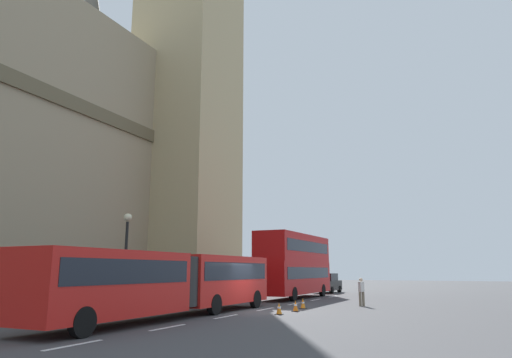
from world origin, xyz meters
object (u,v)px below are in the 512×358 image
Objects in this scene: sedan_lead at (327,283)px; pedestrian_near_cones at (361,291)px; traffic_cone_west at (279,309)px; traffic_cone_middle at (296,306)px; street_lamp at (126,253)px; traffic_cone_east at (303,303)px; articulated_bus at (173,279)px; double_decker_bus at (295,263)px.

sedan_lead is 16.72m from pedestrian_near_cones.
traffic_cone_middle is at bearing -4.49° from traffic_cone_west.
traffic_cone_middle is 0.11× the size of street_lamp.
sedan_lead is at bearing 11.81° from traffic_cone_middle.
traffic_cone_middle is at bearing -172.11° from traffic_cone_east.
traffic_cone_west is 0.11× the size of street_lamp.
street_lamp is at bearing 169.93° from sedan_lead.
sedan_lead is 0.83× the size of street_lamp.
articulated_bus is at bearing -179.47° from sedan_lead.
pedestrian_near_cones is at bearing -31.36° from articulated_bus.
street_lamp reaches higher than traffic_cone_west.
traffic_cone_west is 8.99m from street_lamp.
street_lamp is (1.86, 4.51, 1.31)m from articulated_bus.
traffic_cone_middle is 9.69m from street_lamp.
street_lamp is (-1.72, 8.38, 2.77)m from traffic_cone_west.
traffic_cone_middle is at bearing 154.44° from pedestrian_near_cones.
traffic_cone_west is at bearing -78.39° from street_lamp.
sedan_lead is 24.51m from street_lamp.
double_decker_bus is 8.86m from pedestrian_near_cones.
traffic_cone_west is 1.94m from traffic_cone_middle.
pedestrian_near_cones reaches higher than traffic_cone_west.
pedestrian_near_cones is (-5.80, -6.44, -1.80)m from double_decker_bus.
street_lamp reaches higher than pedestrian_near_cones.
sedan_lead is (9.52, 0.24, -1.80)m from double_decker_bus.
traffic_cone_west is at bearing -47.24° from articulated_bus.
traffic_cone_middle is at bearing -168.19° from sedan_lead.
double_decker_bus reaches higher than articulated_bus.
double_decker_bus is at bearing -178.58° from sedan_lead.
articulated_bus is 25.91m from sedan_lead.
street_lamp is at bearing 67.60° from articulated_bus.
traffic_cone_east is (7.47, -3.75, -1.46)m from articulated_bus.
traffic_cone_east is (3.89, 0.12, 0.00)m from traffic_cone_west.
articulated_bus is 27.68× the size of traffic_cone_middle.
double_decker_bus is 18.59× the size of traffic_cone_east.
traffic_cone_west is 3.89m from traffic_cone_east.
pedestrian_near_cones is (6.99, -2.57, 0.63)m from traffic_cone_west.
double_decker_bus reaches higher than traffic_cone_east.
double_decker_bus is 9.70m from sedan_lead.
double_decker_bus is 18.59× the size of traffic_cone_west.
street_lamp is 14.16m from pedestrian_near_cones.
pedestrian_near_cones is (5.06, -2.42, 0.63)m from traffic_cone_middle.
double_decker_bus is 2.05× the size of street_lamp.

